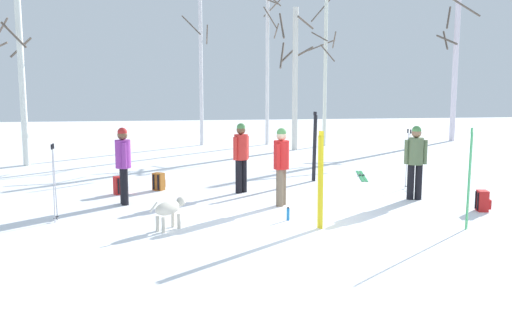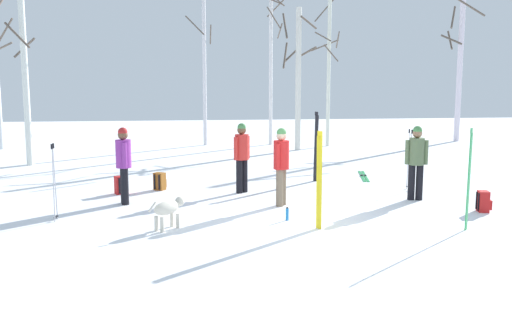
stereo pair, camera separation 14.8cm
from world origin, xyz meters
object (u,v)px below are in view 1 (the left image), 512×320
object	(u,v)px
ski_pair_planted_1	(320,181)
dog	(170,209)
person_3	(281,162)
backpack_1	(159,182)
ski_poles_0	(408,158)
water_bottle_0	(288,214)
ski_poles_1	(54,180)
birch_tree_5	(325,70)
person_1	(241,153)
person_0	(416,158)
ski_pair_lying_0	(362,176)
person_2	(123,161)
backpack_0	(120,185)
ski_pair_planted_2	(315,147)
ski_pair_planted_0	(469,179)
backpack_2	(483,201)
birch_tree_3	(268,58)
birch_tree_4	(295,75)
birch_tree_1	(20,66)
birch_tree_6	(455,57)
birch_tree_2	(200,50)

from	to	relation	value
ski_pair_planted_1	dog	bearing A→B (deg)	173.24
person_3	backpack_1	size ratio (longest dim) A/B	3.90
ski_poles_0	water_bottle_0	size ratio (longest dim) A/B	5.78
ski_poles_1	birch_tree_5	bearing A→B (deg)	54.19
person_1	water_bottle_0	size ratio (longest dim) A/B	6.45
person_0	ski_poles_0	bearing A→B (deg)	73.98
ski_pair_lying_0	ski_poles_0	bearing A→B (deg)	-77.18
person_2	backpack_0	size ratio (longest dim) A/B	3.90
person_0	ski_pair_planted_2	bearing A→B (deg)	122.75
ski_pair_planted_0	person_2	bearing A→B (deg)	155.03
ski_pair_planted_1	person_3	bearing A→B (deg)	100.05
ski_pair_lying_0	water_bottle_0	distance (m)	5.70
person_2	backpack_2	size ratio (longest dim) A/B	3.90
ski_poles_0	birch_tree_3	world-z (taller)	birch_tree_3
person_2	birch_tree_5	world-z (taller)	birch_tree_5
dog	backpack_2	bearing A→B (deg)	4.88
ski_pair_planted_2	birch_tree_4	size ratio (longest dim) A/B	0.34
person_3	ski_pair_lying_0	size ratio (longest dim) A/B	0.93
ski_pair_planted_1	birch_tree_5	distance (m)	13.84
birch_tree_1	birch_tree_4	distance (m)	10.02
ski_poles_0	ski_poles_1	size ratio (longest dim) A/B	1.01
birch_tree_6	backpack_1	bearing A→B (deg)	-142.34
ski_poles_0	water_bottle_0	bearing A→B (deg)	-143.70
ski_pair_lying_0	birch_tree_2	distance (m)	10.55
backpack_1	birch_tree_6	world-z (taller)	birch_tree_6
person_3	ski_pair_lying_0	distance (m)	4.68
backpack_2	birch_tree_1	size ratio (longest dim) A/B	0.07
backpack_2	birch_tree_1	bearing A→B (deg)	144.36
ski_pair_lying_0	birch_tree_1	distance (m)	11.28
ski_poles_0	birch_tree_4	bearing A→B (deg)	97.39
dog	ski_pair_planted_1	size ratio (longest dim) A/B	0.37
birch_tree_3	person_1	bearing A→B (deg)	-102.70
ski_poles_0	water_bottle_0	world-z (taller)	ski_poles_0
ski_pair_lying_0	ski_pair_planted_1	bearing A→B (deg)	-116.19
birch_tree_2	birch_tree_6	bearing A→B (deg)	0.52
birch_tree_6	dog	bearing A→B (deg)	-132.52
person_1	ski_pair_lying_0	distance (m)	4.29
ski_pair_lying_0	ski_poles_1	size ratio (longest dim) A/B	1.21
dog	birch_tree_6	xyz separation A→B (m)	(12.81, 13.97, 3.47)
ski_pair_planted_1	person_0	bearing A→B (deg)	37.87
person_2	backpack_1	distance (m)	1.85
ski_poles_0	birch_tree_5	size ratio (longest dim) A/B	0.25
ski_poles_0	ski_poles_1	distance (m)	8.39
ski_poles_1	ski_pair_planted_2	bearing A→B (deg)	30.66
person_1	ski_poles_1	xyz separation A→B (m)	(-3.91, -2.31, -0.17)
birch_tree_3	dog	bearing A→B (deg)	-106.47
dog	water_bottle_0	distance (m)	2.33
person_3	dog	size ratio (longest dim) A/B	2.57
person_0	ski_poles_1	world-z (taller)	person_0
ski_pair_planted_2	ski_pair_planted_1	bearing A→B (deg)	-102.86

